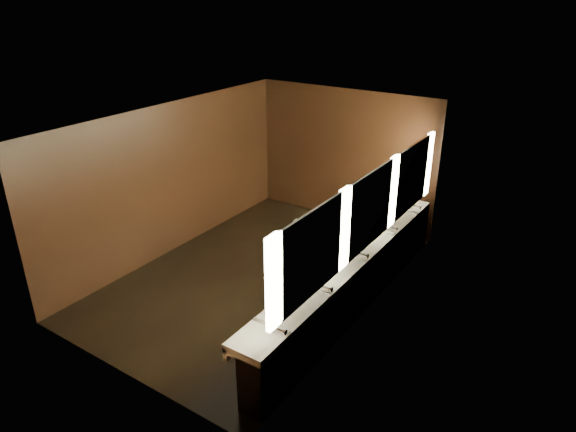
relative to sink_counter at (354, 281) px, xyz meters
name	(u,v)px	position (x,y,z in m)	size (l,w,h in m)	color
floor	(261,275)	(-1.79, 0.00, -0.50)	(6.00, 6.00, 0.00)	black
ceiling	(257,118)	(-1.79, 0.00, 2.30)	(4.00, 6.00, 0.02)	#2D2D2B
wall_back	(344,156)	(-1.79, 3.00, 0.90)	(4.00, 0.02, 2.80)	black
wall_front	(111,282)	(-1.79, -3.00, 0.90)	(4.00, 0.02, 2.80)	black
wall_left	(172,179)	(-3.79, 0.00, 0.90)	(0.02, 6.00, 2.80)	black
wall_right	(370,231)	(0.21, 0.00, 0.90)	(0.02, 6.00, 2.80)	black
sink_counter	(354,281)	(0.00, 0.00, 0.00)	(0.55, 5.40, 1.01)	black
mirror_band	(370,209)	(0.19, 0.00, 1.25)	(0.06, 5.03, 1.15)	#FFF8C6
person	(298,267)	(-0.67, -0.56, 0.30)	(0.58, 0.38, 1.60)	#91C5D9
trash_bin	(334,295)	(-0.22, -0.22, -0.21)	(0.36, 0.36, 0.56)	black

